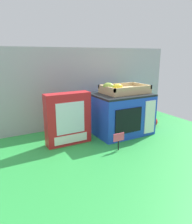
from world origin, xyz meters
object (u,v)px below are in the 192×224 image
Objects in this scene: food_groups_crate at (123,90)px; price_sign at (119,139)px; cookie_set_box at (68,119)px; toy_microwave at (120,113)px; loose_toy_apple at (153,122)px.

food_groups_crate is 3.10× the size of price_sign.
cookie_set_box is 0.32m from price_sign.
toy_microwave is 1.21× the size of cookie_set_box.
cookie_set_box is at bearing -177.65° from food_groups_crate.
toy_microwave is 5.19× the size of loose_toy_apple.
cookie_set_box is at bearing 133.04° from price_sign.
loose_toy_apple is (0.46, 0.22, -0.03)m from price_sign.
price_sign is at bearing -129.18° from food_groups_crate.
price_sign is (-0.17, -0.23, -0.07)m from toy_microwave.
cookie_set_box reaches higher than price_sign.
toy_microwave is at bearing -163.85° from food_groups_crate.
toy_microwave is at bearing 1.52° from cookie_set_box.
toy_microwave is 0.38m from cookie_set_box.
loose_toy_apple is at bearing 25.43° from price_sign.
loose_toy_apple is at bearing -5.30° from food_groups_crate.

